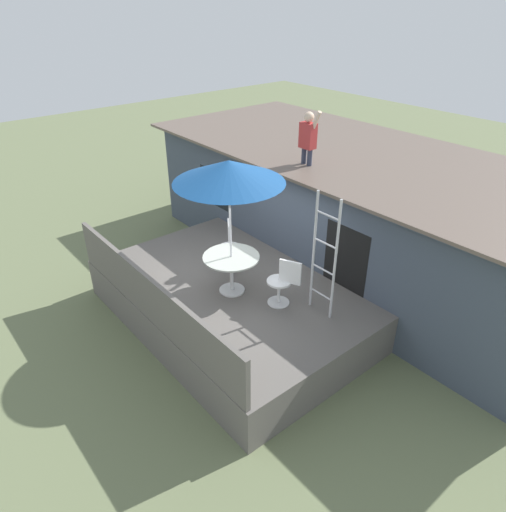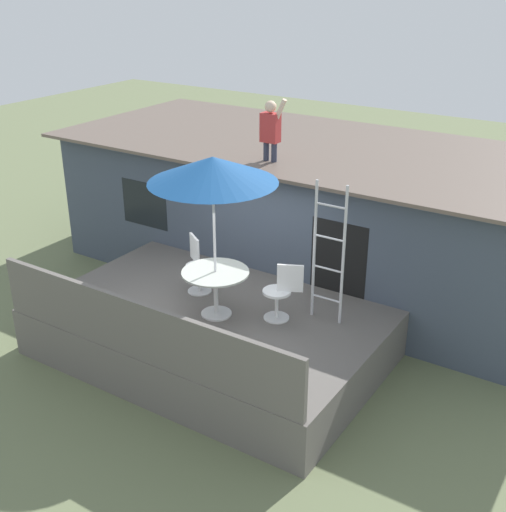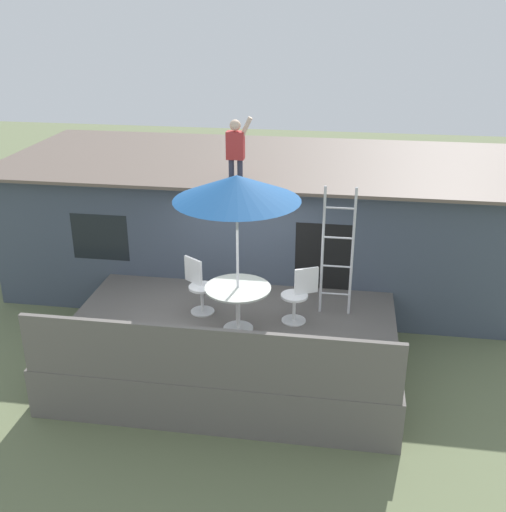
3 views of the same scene
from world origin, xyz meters
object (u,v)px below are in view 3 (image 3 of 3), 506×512
(patio_table, at_px, (238,296))
(patio_chair_right, at_px, (299,295))
(patio_umbrella, at_px, (237,188))
(step_ladder, at_px, (337,252))
(patio_chair_left, at_px, (199,286))
(person_figure, at_px, (236,144))

(patio_table, height_order, patio_chair_right, patio_chair_right)
(patio_umbrella, relative_size, step_ladder, 1.15)
(patio_chair_left, bearing_deg, patio_chair_right, 31.89)
(patio_table, relative_size, patio_chair_right, 1.13)
(step_ladder, xyz_separation_m, patio_chair_left, (-2.26, -0.28, -0.64))
(patio_umbrella, xyz_separation_m, patio_chair_right, (0.92, 0.44, -1.89))
(patio_chair_right, bearing_deg, patio_umbrella, 0.00)
(patio_umbrella, relative_size, patio_chair_left, 2.76)
(person_figure, bearing_deg, patio_umbrella, -79.43)
(patio_table, bearing_deg, patio_umbrella, 153.43)
(patio_umbrella, distance_m, person_figure, 2.32)
(patio_table, bearing_deg, step_ladder, 28.42)
(patio_table, distance_m, patio_umbrella, 1.76)
(person_figure, xyz_separation_m, patio_chair_left, (-0.33, -1.75, -2.02))
(step_ladder, height_order, patio_chair_left, step_ladder)
(patio_chair_left, bearing_deg, person_figure, 114.16)
(person_figure, xyz_separation_m, patio_chair_right, (1.34, -1.84, -2.02))
(patio_umbrella, bearing_deg, person_figure, 100.57)
(patio_chair_left, distance_m, patio_chair_right, 1.68)
(patio_chair_left, height_order, patio_chair_right, same)
(patio_table, relative_size, patio_umbrella, 0.41)
(patio_table, xyz_separation_m, person_figure, (-0.43, 2.28, 1.89))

